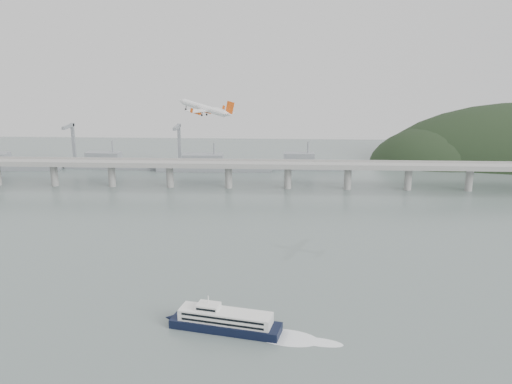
{
  "coord_description": "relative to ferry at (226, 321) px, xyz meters",
  "views": [
    {
      "loc": [
        13.95,
        -242.49,
        117.03
      ],
      "look_at": [
        0.0,
        55.0,
        36.0
      ],
      "focal_mm": 38.0,
      "sensor_mm": 36.0,
      "label": 1
    }
  ],
  "objects": [
    {
      "name": "ferry",
      "position": [
        0.0,
        0.0,
        0.0
      ],
      "size": [
        77.22,
        25.8,
        14.72
      ],
      "rotation": [
        0.0,
        0.0,
        -0.21
      ],
      "color": "black",
      "rests_on": "ground"
    },
    {
      "name": "airliner",
      "position": [
        -24.46,
        128.09,
        75.09
      ],
      "size": [
        38.3,
        36.05,
        11.35
      ],
      "rotation": [
        0.05,
        -0.2,
        2.7
      ],
      "color": "white",
      "rests_on": "ground"
    },
    {
      "name": "distant_fleet",
      "position": [
        -146.7,
        301.39,
        2.23
      ],
      "size": [
        453.0,
        60.9,
        40.0
      ],
      "color": "slate",
      "rests_on": "ground"
    },
    {
      "name": "bridge",
      "position": [
        7.5,
        236.31,
        13.66
      ],
      "size": [
        800.0,
        22.0,
        23.9
      ],
      "color": "gray",
      "rests_on": "ground"
    },
    {
      "name": "ground",
      "position": [
        8.65,
        36.31,
        -3.99
      ],
      "size": [
        900.0,
        900.0,
        0.0
      ],
      "primitive_type": "plane",
      "color": "slate",
      "rests_on": "ground"
    }
  ]
}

